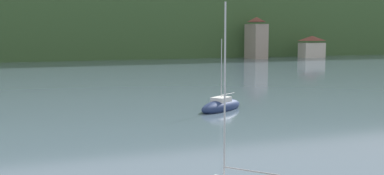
# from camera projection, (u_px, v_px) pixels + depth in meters

# --- Properties ---
(wooded_hillside) EXTENTS (352.00, 73.35, 50.06)m
(wooded_hillside) POSITION_uv_depth(u_px,v_px,m) (18.00, 21.00, 135.03)
(wooded_hillside) COLOR #38562D
(wooded_hillside) RESTS_ON ground_plane
(shore_building_west) EXTENTS (3.42, 5.84, 9.51)m
(shore_building_west) POSITION_uv_depth(u_px,v_px,m) (256.00, 38.00, 109.34)
(shore_building_west) COLOR gray
(shore_building_west) RESTS_ON ground_plane
(shore_building_westcentral) EXTENTS (5.85, 3.50, 5.20)m
(shore_building_westcentral) POSITION_uv_depth(u_px,v_px,m) (312.00, 47.00, 113.63)
(shore_building_westcentral) COLOR beige
(shore_building_westcentral) RESTS_ON ground_plane
(sailboat_mid_2) EXTENTS (4.89, 3.94, 5.78)m
(sailboat_mid_2) POSITION_uv_depth(u_px,v_px,m) (221.00, 106.00, 36.70)
(sailboat_mid_2) COLOR navy
(sailboat_mid_2) RESTS_ON ground_plane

